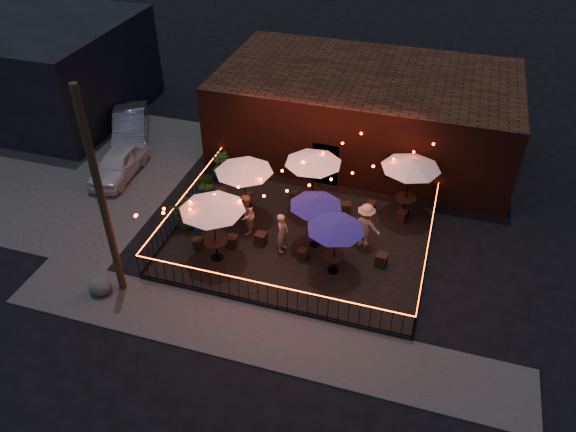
{
  "coord_description": "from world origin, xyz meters",
  "views": [
    {
      "loc": [
        4.74,
        -14.92,
        14.54
      ],
      "look_at": [
        -0.35,
        1.5,
        1.47
      ],
      "focal_mm": 35.0,
      "sensor_mm": 36.0,
      "label": 1
    }
  ],
  "objects_px": {
    "cafe_table_1": "(244,168)",
    "cafe_table_2": "(316,203)",
    "boulder": "(100,286)",
    "cafe_table_0": "(212,206)",
    "cooler": "(200,219)",
    "cafe_table_5": "(411,165)",
    "cafe_table_4": "(336,226)",
    "cafe_table_3": "(313,160)",
    "utility_pole": "(101,199)"
  },
  "relations": [
    {
      "from": "utility_pole",
      "to": "boulder",
      "type": "height_order",
      "value": "utility_pole"
    },
    {
      "from": "cafe_table_0",
      "to": "cafe_table_2",
      "type": "height_order",
      "value": "cafe_table_0"
    },
    {
      "from": "utility_pole",
      "to": "boulder",
      "type": "bearing_deg",
      "value": -142.18
    },
    {
      "from": "cafe_table_2",
      "to": "cafe_table_0",
      "type": "bearing_deg",
      "value": -151.38
    },
    {
      "from": "cafe_table_2",
      "to": "cooler",
      "type": "relative_size",
      "value": 2.78
    },
    {
      "from": "cafe_table_2",
      "to": "cafe_table_3",
      "type": "bearing_deg",
      "value": 107.54
    },
    {
      "from": "cafe_table_2",
      "to": "cooler",
      "type": "height_order",
      "value": "cafe_table_2"
    },
    {
      "from": "cafe_table_1",
      "to": "cafe_table_2",
      "type": "xyz_separation_m",
      "value": [
        3.24,
        -0.97,
        -0.33
      ]
    },
    {
      "from": "cafe_table_5",
      "to": "boulder",
      "type": "xyz_separation_m",
      "value": [
        -9.81,
        -7.87,
        -2.26
      ]
    },
    {
      "from": "cafe_table_0",
      "to": "boulder",
      "type": "xyz_separation_m",
      "value": [
        -3.32,
        -2.89,
        -2.28
      ]
    },
    {
      "from": "cafe_table_5",
      "to": "boulder",
      "type": "height_order",
      "value": "cafe_table_5"
    },
    {
      "from": "cafe_table_4",
      "to": "cooler",
      "type": "distance_m",
      "value": 6.18
    },
    {
      "from": "cafe_table_0",
      "to": "cafe_table_4",
      "type": "height_order",
      "value": "cafe_table_0"
    },
    {
      "from": "cafe_table_5",
      "to": "boulder",
      "type": "distance_m",
      "value": 12.78
    },
    {
      "from": "cafe_table_3",
      "to": "cooler",
      "type": "height_order",
      "value": "cafe_table_3"
    },
    {
      "from": "boulder",
      "to": "cafe_table_1",
      "type": "bearing_deg",
      "value": 58.74
    },
    {
      "from": "cafe_table_2",
      "to": "cafe_table_5",
      "type": "relative_size",
      "value": 0.84
    },
    {
      "from": "cafe_table_0",
      "to": "cafe_table_3",
      "type": "distance_m",
      "value": 4.99
    },
    {
      "from": "cafe_table_1",
      "to": "cafe_table_2",
      "type": "relative_size",
      "value": 1.24
    },
    {
      "from": "boulder",
      "to": "utility_pole",
      "type": "bearing_deg",
      "value": 37.82
    },
    {
      "from": "cafe_table_3",
      "to": "cafe_table_4",
      "type": "distance_m",
      "value": 4.1
    },
    {
      "from": "utility_pole",
      "to": "boulder",
      "type": "xyz_separation_m",
      "value": [
        -0.61,
        -0.47,
        -3.66
      ]
    },
    {
      "from": "boulder",
      "to": "cafe_table_2",
      "type": "bearing_deg",
      "value": 35.27
    },
    {
      "from": "cafe_table_3",
      "to": "cafe_table_4",
      "type": "relative_size",
      "value": 1.26
    },
    {
      "from": "cafe_table_2",
      "to": "cafe_table_4",
      "type": "bearing_deg",
      "value": -49.76
    },
    {
      "from": "cooler",
      "to": "boulder",
      "type": "height_order",
      "value": "cooler"
    },
    {
      "from": "utility_pole",
      "to": "cafe_table_1",
      "type": "relative_size",
      "value": 2.86
    },
    {
      "from": "cafe_table_0",
      "to": "cafe_table_1",
      "type": "height_order",
      "value": "cafe_table_0"
    },
    {
      "from": "cafe_table_4",
      "to": "cafe_table_1",
      "type": "bearing_deg",
      "value": 152.59
    },
    {
      "from": "cafe_table_4",
      "to": "boulder",
      "type": "relative_size",
      "value": 2.68
    },
    {
      "from": "cafe_table_2",
      "to": "cafe_table_5",
      "type": "bearing_deg",
      "value": 45.24
    },
    {
      "from": "cafe_table_1",
      "to": "cafe_table_5",
      "type": "xyz_separation_m",
      "value": [
        6.34,
        2.16,
        0.05
      ]
    },
    {
      "from": "cafe_table_0",
      "to": "cooler",
      "type": "xyz_separation_m",
      "value": [
        -1.4,
        1.53,
        -2.06
      ]
    },
    {
      "from": "cafe_table_1",
      "to": "cafe_table_5",
      "type": "distance_m",
      "value": 6.7
    },
    {
      "from": "cafe_table_0",
      "to": "cafe_table_1",
      "type": "relative_size",
      "value": 1.05
    },
    {
      "from": "utility_pole",
      "to": "cafe_table_1",
      "type": "xyz_separation_m",
      "value": [
        2.86,
        5.24,
        -1.45
      ]
    },
    {
      "from": "utility_pole",
      "to": "cafe_table_3",
      "type": "bearing_deg",
      "value": 51.32
    },
    {
      "from": "utility_pole",
      "to": "cafe_table_2",
      "type": "height_order",
      "value": "utility_pole"
    },
    {
      "from": "cafe_table_3",
      "to": "cafe_table_2",
      "type": "bearing_deg",
      "value": -72.46
    },
    {
      "from": "cafe_table_0",
      "to": "cafe_table_1",
      "type": "bearing_deg",
      "value": 86.95
    },
    {
      "from": "boulder",
      "to": "cafe_table_4",
      "type": "bearing_deg",
      "value": 24.12
    },
    {
      "from": "cafe_table_0",
      "to": "cooler",
      "type": "bearing_deg",
      "value": 132.42
    },
    {
      "from": "cafe_table_2",
      "to": "cafe_table_5",
      "type": "distance_m",
      "value": 4.42
    },
    {
      "from": "cafe_table_0",
      "to": "cafe_table_5",
      "type": "distance_m",
      "value": 8.18
    },
    {
      "from": "cafe_table_0",
      "to": "cafe_table_2",
      "type": "bearing_deg",
      "value": 28.62
    },
    {
      "from": "cafe_table_0",
      "to": "cooler",
      "type": "height_order",
      "value": "cafe_table_0"
    },
    {
      "from": "cafe_table_1",
      "to": "cafe_table_3",
      "type": "height_order",
      "value": "cafe_table_3"
    },
    {
      "from": "utility_pole",
      "to": "cafe_table_0",
      "type": "xyz_separation_m",
      "value": [
        2.71,
        2.42,
        -1.38
      ]
    },
    {
      "from": "cafe_table_0",
      "to": "cooler",
      "type": "distance_m",
      "value": 2.92
    },
    {
      "from": "cafe_table_4",
      "to": "boulder",
      "type": "xyz_separation_m",
      "value": [
        -7.77,
        -3.48,
        -1.95
      ]
    }
  ]
}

